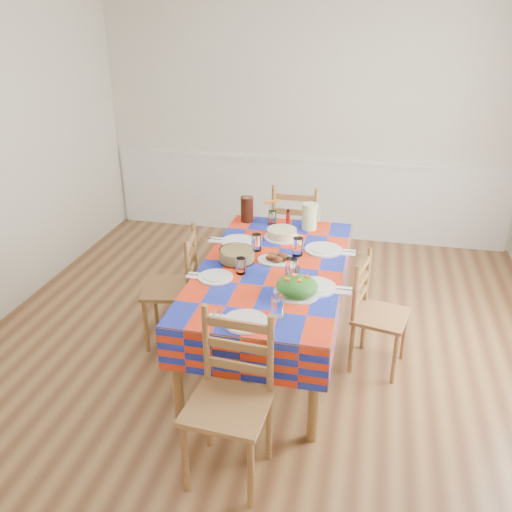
{
  "coord_description": "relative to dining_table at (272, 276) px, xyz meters",
  "views": [
    {
      "loc": [
        0.74,
        -3.35,
        2.44
      ],
      "look_at": [
        -0.02,
        0.06,
        0.82
      ],
      "focal_mm": 38.0,
      "sensor_mm": 36.0,
      "label": 1
    }
  ],
  "objects": [
    {
      "name": "meat_platter",
      "position": [
        0.02,
        0.08,
        0.1
      ],
      "size": [
        0.3,
        0.21,
        0.06
      ],
      "color": "white",
      "rests_on": "dining_table"
    },
    {
      "name": "setting_left_near",
      "position": [
        -0.29,
        -0.24,
        0.11
      ],
      "size": [
        0.44,
        0.26,
        0.12
      ],
      "rotation": [
        0.0,
        0.0,
        1.57
      ],
      "color": "white",
      "rests_on": "dining_table"
    },
    {
      "name": "salad_platter",
      "position": [
        0.24,
        -0.37,
        0.13
      ],
      "size": [
        0.3,
        0.3,
        0.13
      ],
      "color": "white",
      "rests_on": "dining_table"
    },
    {
      "name": "name_card",
      "position": [
        -0.02,
        -0.9,
        0.09
      ],
      "size": [
        0.08,
        0.02,
        0.02
      ],
      "primitive_type": "cube",
      "color": "white",
      "rests_on": "dining_table"
    },
    {
      "name": "chair_left",
      "position": [
        -0.76,
        0.01,
        -0.2
      ],
      "size": [
        0.46,
        0.48,
        0.93
      ],
      "rotation": [
        0.0,
        0.0,
        -1.38
      ],
      "color": "brown",
      "rests_on": "room"
    },
    {
      "name": "hot_sauce",
      "position": [
        -0.02,
        0.82,
        0.15
      ],
      "size": [
        0.03,
        0.03,
        0.14
      ],
      "primitive_type": "cylinder",
      "color": "red",
      "rests_on": "dining_table"
    },
    {
      "name": "green_pitcher",
      "position": [
        0.17,
        0.76,
        0.19
      ],
      "size": [
        0.13,
        0.13,
        0.22
      ],
      "primitive_type": "cylinder",
      "color": "#D3F1AA",
      "rests_on": "dining_table"
    },
    {
      "name": "flower_vase",
      "position": [
        -0.16,
        0.8,
        0.17
      ],
      "size": [
        0.14,
        0.12,
        0.22
      ],
      "color": "white",
      "rests_on": "dining_table"
    },
    {
      "name": "setting_right_far",
      "position": [
        0.27,
        0.3,
        0.11
      ],
      "size": [
        0.54,
        0.31,
        0.14
      ],
      "rotation": [
        0.0,
        0.0,
        -1.57
      ],
      "color": "white",
      "rests_on": "dining_table"
    },
    {
      "name": "chair_far",
      "position": [
        -0.0,
        1.19,
        -0.17
      ],
      "size": [
        0.45,
        0.43,
        1.0
      ],
      "rotation": [
        0.0,
        0.0,
        3.12
      ],
      "color": "brown",
      "rests_on": "room"
    },
    {
      "name": "room",
      "position": [
        -0.09,
        -0.09,
        0.69
      ],
      "size": [
        4.58,
        5.08,
        2.78
      ],
      "color": "brown",
      "rests_on": "ground"
    },
    {
      "name": "serving_utensils",
      "position": [
        0.18,
        -0.12,
        0.08
      ],
      "size": [
        0.14,
        0.3,
        0.01
      ],
      "color": "black",
      "rests_on": "dining_table"
    },
    {
      "name": "setting_near_head",
      "position": [
        0.05,
        -0.74,
        0.11
      ],
      "size": [
        0.44,
        0.3,
        0.13
      ],
      "color": "white",
      "rests_on": "dining_table"
    },
    {
      "name": "cake",
      "position": [
        -0.02,
        0.51,
        0.12
      ],
      "size": [
        0.28,
        0.28,
        0.08
      ],
      "color": "white",
      "rests_on": "dining_table"
    },
    {
      "name": "tea_pitcher",
      "position": [
        -0.38,
        0.82,
        0.19
      ],
      "size": [
        0.11,
        0.11,
        0.22
      ],
      "primitive_type": "cylinder",
      "color": "black",
      "rests_on": "dining_table"
    },
    {
      "name": "setting_left_far",
      "position": [
        -0.28,
        0.31,
        0.11
      ],
      "size": [
        0.5,
        0.3,
        0.13
      ],
      "rotation": [
        0.0,
        0.0,
        1.57
      ],
      "color": "white",
      "rests_on": "dining_table"
    },
    {
      "name": "chair_right",
      "position": [
        0.76,
        0.01,
        -0.23
      ],
      "size": [
        0.44,
        0.45,
        0.86
      ],
      "rotation": [
        0.0,
        0.0,
        1.35
      ],
      "color": "brown",
      "rests_on": "room"
    },
    {
      "name": "dining_table",
      "position": [
        0.0,
        0.0,
        0.0
      ],
      "size": [
        1.02,
        1.9,
        0.74
      ],
      "color": "brown",
      "rests_on": "room"
    },
    {
      "name": "wainscot",
      "position": [
        -0.09,
        2.39,
        -0.17
      ],
      "size": [
        4.41,
        0.06,
        0.92
      ],
      "color": "white",
      "rests_on": "room"
    },
    {
      "name": "chair_near",
      "position": [
        0.0,
        -1.19,
        -0.18
      ],
      "size": [
        0.46,
        0.44,
        0.98
      ],
      "rotation": [
        0.0,
        0.0,
        -0.07
      ],
      "color": "brown",
      "rests_on": "room"
    },
    {
      "name": "pasta_bowl",
      "position": [
        -0.27,
        0.02,
        0.13
      ],
      "size": [
        0.26,
        0.26,
        0.09
      ],
      "color": "white",
      "rests_on": "dining_table"
    },
    {
      "name": "setting_right_near",
      "position": [
        0.28,
        -0.22,
        0.11
      ],
      "size": [
        0.54,
        0.31,
        0.14
      ],
      "rotation": [
        0.0,
        0.0,
        -1.57
      ],
      "color": "white",
      "rests_on": "dining_table"
    }
  ]
}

